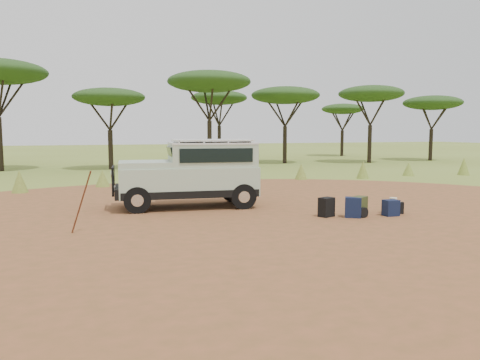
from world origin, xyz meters
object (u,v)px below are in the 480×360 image
object	(u,v)px
walking_staff	(81,202)
duffel_navy	(391,208)
hard_case	(393,208)
backpack_black	(326,207)
safari_vehicle	(193,175)
backpack_navy	(353,207)
backpack_olive	(359,207)

from	to	relation	value
walking_staff	duffel_navy	xyz separation A→B (m)	(7.87, -0.53, -0.49)
hard_case	backpack_black	bearing A→B (deg)	176.93
safari_vehicle	backpack_black	size ratio (longest dim) A/B	8.31
hard_case	backpack_navy	bearing A→B (deg)	-171.80
walking_staff	hard_case	distance (m)	8.17
safari_vehicle	walking_staff	world-z (taller)	safari_vehicle
backpack_navy	backpack_black	bearing A→B (deg)	-176.91
walking_staff	backpack_black	xyz separation A→B (m)	(6.16, -0.07, -0.44)
walking_staff	backpack_black	distance (m)	6.18
hard_case	backpack_olive	bearing A→B (deg)	-174.00
backpack_black	hard_case	bearing A→B (deg)	-25.57
backpack_olive	hard_case	distance (m)	1.14
safari_vehicle	duffel_navy	xyz separation A→B (m)	(4.66, -3.23, -0.76)
safari_vehicle	backpack_black	distance (m)	4.11
hard_case	walking_staff	bearing A→B (deg)	-179.40
safari_vehicle	hard_case	world-z (taller)	safari_vehicle
duffel_navy	hard_case	world-z (taller)	duffel_navy
backpack_olive	hard_case	world-z (taller)	backpack_olive
walking_staff	backpack_black	bearing A→B (deg)	-68.62
backpack_navy	hard_case	distance (m)	1.39
walking_staff	backpack_navy	size ratio (longest dim) A/B	2.72
backpack_navy	hard_case	xyz separation A→B (m)	(1.38, 0.14, -0.10)
backpack_olive	duffel_navy	distance (m)	0.88
safari_vehicle	backpack_navy	distance (m)	4.78
backpack_navy	walking_staff	bearing A→B (deg)	-151.69
backpack_navy	duffel_navy	world-z (taller)	backpack_navy
duffel_navy	backpack_olive	bearing A→B (deg)	166.67
backpack_black	duffel_navy	xyz separation A→B (m)	(1.71, -0.46, -0.04)
backpack_navy	backpack_olive	distance (m)	0.25
backpack_black	duffel_navy	world-z (taller)	backpack_black
safari_vehicle	duffel_navy	distance (m)	5.72
safari_vehicle	walking_staff	xyz separation A→B (m)	(-3.21, -2.70, -0.27)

